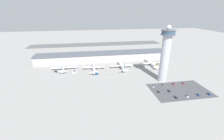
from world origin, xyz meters
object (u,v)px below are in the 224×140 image
Objects in this scene: car_maroon_suv at (198,95)px; control_tower at (165,54)px; airplane_gate_bravo at (94,67)px; car_green_van at (176,97)px; service_truck_baggage at (56,72)px; car_blue_compact at (158,92)px; airplane_gate_delta at (151,63)px; car_silver_sedan at (209,94)px; service_truck_water at (127,70)px; airplane_gate_charlie at (121,65)px; car_navy_sedan at (169,91)px; car_red_hatchback at (153,86)px; service_truck_catering at (74,72)px; airplane_gate_alpha at (64,67)px; car_white_wagon at (163,85)px; car_black_suv at (187,96)px; car_yellow_taxi at (173,84)px; car_grey_coupe at (183,83)px; service_truck_fuel at (96,74)px.

control_tower is at bearing 117.65° from car_maroon_suv.
airplane_gate_bravo is 119.90m from car_green_van.
car_blue_compact is at bearing -32.79° from service_truck_baggage.
airplane_gate_delta is 9.75× the size of car_silver_sedan.
service_truck_water reaches higher than car_blue_compact.
airplane_gate_charlie is 49.40m from airplane_gate_delta.
control_tower is 62.99m from airplane_gate_delta.
car_green_van is at bearing -89.30° from car_navy_sedan.
car_red_hatchback is (118.98, -64.20, -0.34)m from service_truck_baggage.
airplane_gate_delta reaches higher than service_truck_water.
service_truck_catering is at bearing -175.37° from airplane_gate_delta.
car_blue_compact is 0.93× the size of car_maroon_suv.
airplane_gate_alpha is 0.85× the size of airplane_gate_bravo.
car_white_wagon is (35.71, -63.61, -4.00)m from airplane_gate_charlie.
car_black_suv is at bearing 179.11° from car_maroon_suv.
airplane_gate_alpha is 86.38m from airplane_gate_charlie.
airplane_gate_bravo reaches higher than service_truck_water.
service_truck_catering reaches higher than car_yellow_taxi.
car_grey_coupe is (25.85, 26.79, 0.02)m from car_green_van.
airplane_gate_charlie is 9.73× the size of car_blue_compact.
car_green_van is at bearing -97.18° from control_tower.
car_black_suv reaches higher than car_grey_coupe.
service_truck_baggage is 1.30× the size of car_maroon_suv.
car_maroon_suv is (25.73, 0.12, 0.00)m from car_green_van.
airplane_gate_alpha is 141.02m from car_white_wagon.
service_truck_water is 1.27× the size of car_white_wagon.
car_green_van is at bearing -34.51° from service_truck_baggage.
airplane_gate_charlie reaches higher than service_truck_baggage.
car_navy_sedan is at bearing -152.01° from car_grey_coupe.
control_tower is 43.68m from car_navy_sedan.
airplane_gate_bravo is 9.47× the size of car_green_van.
service_truck_fuel reaches higher than car_silver_sedan.
car_navy_sedan is (-13.93, -81.14, -3.70)m from airplane_gate_delta.
car_red_hatchback is at bearing -177.73° from car_white_wagon.
airplane_gate_delta is 47.77m from service_truck_water.
car_yellow_taxi is at bearing 132.44° from car_silver_sedan.
airplane_gate_bravo is 41.97m from airplane_gate_charlie.
control_tower reaches higher than car_blue_compact.
airplane_gate_alpha is 6.37× the size of service_truck_water.
service_truck_catering is at bearing 154.18° from car_yellow_taxi.
service_truck_water is at bearing 115.49° from car_navy_sedan.
airplane_gate_alpha reaches higher than service_truck_catering.
airplane_gate_charlie reaches higher than airplane_gate_bravo.
car_yellow_taxi is at bearing -23.70° from service_truck_baggage.
car_black_suv is 25.52m from car_silver_sedan.
car_grey_coupe reaches higher than car_green_van.
service_truck_baggage is 142.60m from car_blue_compact.
airplane_gate_delta is 8.82× the size of car_red_hatchback.
car_maroon_suv is (103.19, -91.33, -3.55)m from airplane_gate_bravo.
car_maroon_suv is at bearing -34.29° from car_red_hatchback.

